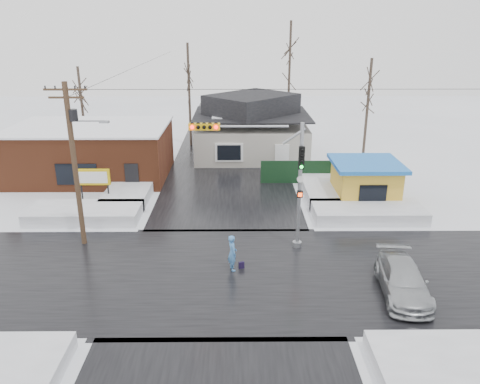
{
  "coord_description": "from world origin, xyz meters",
  "views": [
    {
      "loc": [
        0.64,
        -20.47,
        11.77
      ],
      "look_at": [
        0.82,
        3.7,
        3.0
      ],
      "focal_mm": 35.0,
      "sensor_mm": 36.0,
      "label": 1
    }
  ],
  "objects_px": {
    "traffic_signal": "(271,169)",
    "marquee_sign": "(94,178)",
    "utility_pole": "(75,156)",
    "pedestrian": "(232,253)",
    "car": "(403,280)",
    "kiosk": "(365,182)"
  },
  "relations": [
    {
      "from": "pedestrian",
      "to": "car",
      "type": "relative_size",
      "value": 0.39
    },
    {
      "from": "traffic_signal",
      "to": "utility_pole",
      "type": "xyz_separation_m",
      "value": [
        -10.36,
        0.53,
        0.57
      ]
    },
    {
      "from": "traffic_signal",
      "to": "marquee_sign",
      "type": "relative_size",
      "value": 2.75
    },
    {
      "from": "traffic_signal",
      "to": "marquee_sign",
      "type": "distance_m",
      "value": 13.42
    },
    {
      "from": "traffic_signal",
      "to": "pedestrian",
      "type": "relative_size",
      "value": 3.72
    },
    {
      "from": "utility_pole",
      "to": "pedestrian",
      "type": "height_order",
      "value": "utility_pole"
    },
    {
      "from": "utility_pole",
      "to": "marquee_sign",
      "type": "bearing_deg",
      "value": 100.13
    },
    {
      "from": "utility_pole",
      "to": "marquee_sign",
      "type": "xyz_separation_m",
      "value": [
        -1.07,
        5.99,
        -3.19
      ]
    },
    {
      "from": "traffic_signal",
      "to": "car",
      "type": "bearing_deg",
      "value": -39.89
    },
    {
      "from": "traffic_signal",
      "to": "marquee_sign",
      "type": "bearing_deg",
      "value": 150.28
    },
    {
      "from": "marquee_sign",
      "to": "pedestrian",
      "type": "bearing_deg",
      "value": -43.94
    },
    {
      "from": "car",
      "to": "utility_pole",
      "type": "bearing_deg",
      "value": 167.36
    },
    {
      "from": "kiosk",
      "to": "traffic_signal",
      "type": "bearing_deg",
      "value": -135.16
    },
    {
      "from": "kiosk",
      "to": "car",
      "type": "distance_m",
      "value": 11.95
    },
    {
      "from": "kiosk",
      "to": "car",
      "type": "bearing_deg",
      "value": -96.19
    },
    {
      "from": "kiosk",
      "to": "car",
      "type": "xyz_separation_m",
      "value": [
        -1.29,
        -11.86,
        -0.76
      ]
    },
    {
      "from": "utility_pole",
      "to": "kiosk",
      "type": "distance_m",
      "value": 18.95
    },
    {
      "from": "marquee_sign",
      "to": "kiosk",
      "type": "distance_m",
      "value": 18.51
    },
    {
      "from": "traffic_signal",
      "to": "marquee_sign",
      "type": "xyz_separation_m",
      "value": [
        -11.43,
        6.53,
        -2.62
      ]
    },
    {
      "from": "marquee_sign",
      "to": "pedestrian",
      "type": "relative_size",
      "value": 1.35
    },
    {
      "from": "traffic_signal",
      "to": "kiosk",
      "type": "bearing_deg",
      "value": 44.84
    },
    {
      "from": "utility_pole",
      "to": "pedestrian",
      "type": "bearing_deg",
      "value": -20.26
    }
  ]
}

